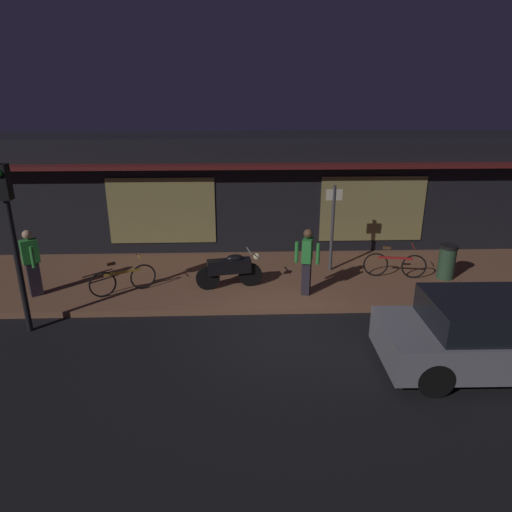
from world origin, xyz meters
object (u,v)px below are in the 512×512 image
sign_post (333,223)px  parked_car_near (492,335)px  person_photographer (31,262)px  trash_bin (447,261)px  bicycle_extra (123,279)px  traffic_light_pole (10,221)px  motorcycle (230,269)px  bicycle_parked (395,265)px  person_bystander (307,260)px

sign_post → parked_car_near: (2.06, -4.75, -0.81)m
person_photographer → trash_bin: person_photographer is taller
bicycle_extra → trash_bin: bearing=4.5°
traffic_light_pole → motorcycle: bearing=23.2°
bicycle_extra → motorcycle: bearing=5.4°
traffic_light_pole → parked_car_near: size_ratio=0.87×
bicycle_parked → bicycle_extra: (-7.06, -0.78, 0.00)m
parked_car_near → person_bystander: bearing=133.0°
bicycle_parked → trash_bin: size_ratio=1.76×
bicycle_parked → person_bystander: size_ratio=0.98×
bicycle_parked → trash_bin: trash_bin is taller
parked_car_near → motorcycle: bearing=143.1°
person_photographer → trash_bin: size_ratio=1.80×
traffic_light_pole → sign_post: bearing=22.6°
bicycle_extra → traffic_light_pole: bearing=-136.3°
bicycle_parked → person_bystander: person_bystander is taller
sign_post → traffic_light_pole: traffic_light_pole is taller
motorcycle → parked_car_near: parked_car_near is taller
person_photographer → bicycle_parked: bearing=5.2°
bicycle_parked → person_bystander: (-2.53, -0.99, 0.52)m
trash_bin → parked_car_near: size_ratio=0.23×
bicycle_parked → person_photographer: size_ratio=0.98×
bicycle_extra → person_photographer: person_photographer is taller
person_bystander → parked_car_near: bearing=-47.0°
bicycle_parked → motorcycle: bearing=-173.1°
motorcycle → person_bystander: 1.97m
person_photographer → traffic_light_pole: bearing=-73.8°
person_bystander → sign_post: bearing=60.1°
person_bystander → trash_bin: bearing=12.7°
parked_car_near → traffic_light_pole: bearing=169.0°
person_bystander → sign_post: (0.90, 1.57, 0.48)m
motorcycle → parked_car_near: 6.06m
motorcycle → person_bystander: person_bystander is taller
sign_post → parked_car_near: size_ratio=0.58×
motorcycle → bicycle_extra: motorcycle is taller
parked_car_near → bicycle_extra: bearing=155.7°
motorcycle → person_bystander: bearing=-13.8°
motorcycle → bicycle_extra: size_ratio=1.14×
trash_bin → traffic_light_pole: 10.52m
person_bystander → traffic_light_pole: size_ratio=0.46×
motorcycle → parked_car_near: bearing=-36.9°
person_bystander → person_photographer: bearing=178.6°
bicycle_extra → traffic_light_pole: traffic_light_pole is taller
bicycle_parked → person_photographer: 9.24m
motorcycle → bicycle_parked: 4.44m
person_bystander → parked_car_near: (2.97, -3.18, -0.32)m
bicycle_extra → trash_bin: 8.45m
person_photographer → sign_post: bearing=10.6°
person_photographer → sign_post: sign_post is taller
person_photographer → sign_post: (7.57, 1.41, 0.48)m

